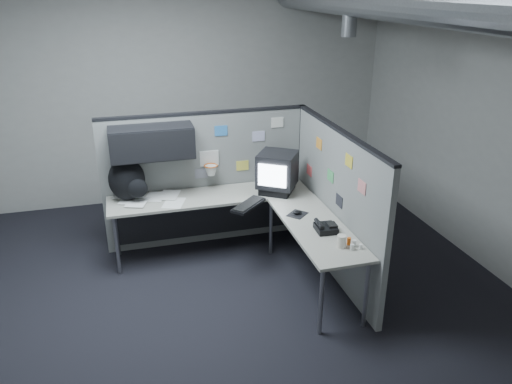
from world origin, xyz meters
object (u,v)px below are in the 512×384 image
object	(u,v)px
monitor	(277,172)
phone	(325,228)
desk	(237,212)
backpack	(128,180)
keyboard	(248,205)

from	to	relation	value
monitor	phone	world-z (taller)	monitor
desk	monitor	xyz separation A→B (m)	(0.52, 0.19, 0.36)
monitor	desk	bearing A→B (deg)	-171.94
desk	backpack	distance (m)	1.25
monitor	phone	size ratio (longest dim) A/B	2.52
monitor	keyboard	bearing A→B (deg)	-154.64
monitor	backpack	xyz separation A→B (m)	(-1.66, 0.19, -0.00)
keyboard	monitor	bearing A→B (deg)	38.08
keyboard	backpack	size ratio (longest dim) A/B	0.94
desk	keyboard	bearing A→B (deg)	-54.66
backpack	phone	bearing A→B (deg)	-54.30
phone	monitor	bearing A→B (deg)	111.10
phone	backpack	size ratio (longest dim) A/B	0.46
desk	monitor	world-z (taller)	monitor
keyboard	desk	bearing A→B (deg)	126.19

